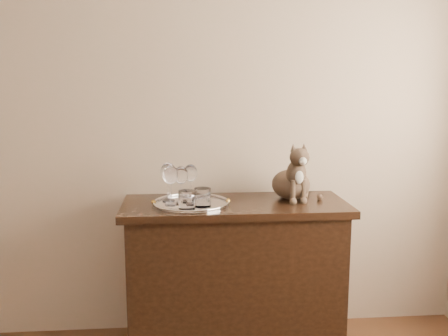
# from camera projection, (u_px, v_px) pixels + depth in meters

# --- Properties ---
(wall_back) EXTENTS (4.00, 0.10, 2.70)m
(wall_back) POSITION_uv_depth(u_px,v_px,m) (125.00, 106.00, 2.84)
(wall_back) COLOR #C6B194
(wall_back) RESTS_ON ground
(sideboard) EXTENTS (1.20, 0.50, 0.85)m
(sideboard) POSITION_uv_depth(u_px,v_px,m) (235.00, 278.00, 2.74)
(sideboard) COLOR black
(sideboard) RESTS_ON ground
(tray) EXTENTS (0.40, 0.40, 0.01)m
(tray) POSITION_uv_depth(u_px,v_px,m) (191.00, 204.00, 2.61)
(tray) COLOR silver
(tray) RESTS_ON sideboard
(wine_glass_a) EXTENTS (0.08, 0.08, 0.21)m
(wine_glass_a) POSITION_uv_depth(u_px,v_px,m) (168.00, 182.00, 2.65)
(wine_glass_a) COLOR silver
(wine_glass_a) RESTS_ON tray
(wine_glass_b) EXTENTS (0.07, 0.07, 0.20)m
(wine_glass_b) POSITION_uv_depth(u_px,v_px,m) (191.00, 183.00, 2.66)
(wine_glass_b) COLOR silver
(wine_glass_b) RESTS_ON tray
(wine_glass_c) EXTENTS (0.08, 0.08, 0.21)m
(wine_glass_c) POSITION_uv_depth(u_px,v_px,m) (171.00, 185.00, 2.57)
(wine_glass_c) COLOR silver
(wine_glass_c) RESTS_ON tray
(wine_glass_d) EXTENTS (0.08, 0.08, 0.20)m
(wine_glass_d) POSITION_uv_depth(u_px,v_px,m) (181.00, 185.00, 2.59)
(wine_glass_d) COLOR white
(wine_glass_d) RESTS_ON tray
(tumbler_a) EXTENTS (0.08, 0.08, 0.10)m
(tumbler_a) POSITION_uv_depth(u_px,v_px,m) (203.00, 197.00, 2.54)
(tumbler_a) COLOR silver
(tumbler_a) RESTS_ON tray
(tumbler_b) EXTENTS (0.08, 0.08, 0.09)m
(tumbler_b) POSITION_uv_depth(u_px,v_px,m) (187.00, 200.00, 2.48)
(tumbler_b) COLOR silver
(tumbler_b) RESTS_ON tray
(cat) EXTENTS (0.35, 0.34, 0.32)m
(cat) POSITION_uv_depth(u_px,v_px,m) (291.00, 170.00, 2.73)
(cat) COLOR #493C2C
(cat) RESTS_ON sideboard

